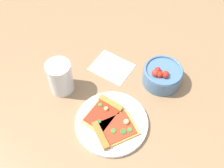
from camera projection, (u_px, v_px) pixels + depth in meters
ground_plane at (117, 114)px, 0.94m from camera, size 2.40×2.40×0.00m
plate at (112, 123)px, 0.91m from camera, size 0.23×0.23×0.01m
pizza_slice_near at (104, 112)px, 0.92m from camera, size 0.14×0.11×0.02m
pizza_slice_far at (113, 130)px, 0.88m from camera, size 0.16×0.16×0.02m
salad_bowl at (162, 75)px, 0.99m from camera, size 0.14×0.14×0.08m
soda_glass at (60, 78)px, 0.96m from camera, size 0.08×0.08×0.12m
paper_napkin at (112, 67)px, 1.05m from camera, size 0.14×0.16×0.00m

